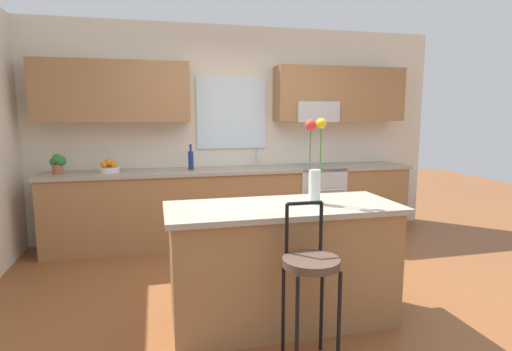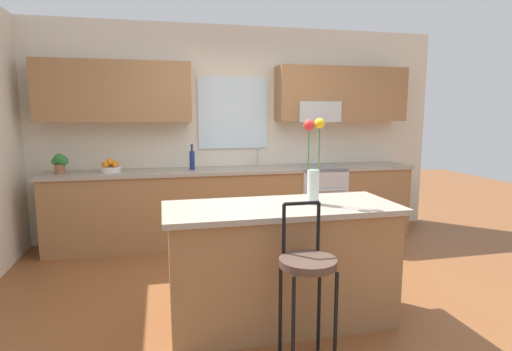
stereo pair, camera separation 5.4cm
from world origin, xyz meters
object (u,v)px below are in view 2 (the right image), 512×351
at_px(flower_vase, 313,167).
at_px(kitchen_island, 281,264).
at_px(fruit_bowl_oranges, 111,168).
at_px(bottle_olive_oil, 192,160).
at_px(potted_plant_small, 60,162).
at_px(oven_range, 317,201).
at_px(bar_stool_near, 307,270).

bearing_deg(flower_vase, kitchen_island, 178.54).
distance_m(fruit_bowl_oranges, bottle_olive_oil, 0.95).
bearing_deg(bottle_olive_oil, flower_vase, -70.70).
bearing_deg(flower_vase, potted_plant_small, 136.36).
height_order(kitchen_island, fruit_bowl_oranges, fruit_bowl_oranges).
height_order(kitchen_island, potted_plant_small, potted_plant_small).
xyz_separation_m(kitchen_island, potted_plant_small, (-1.99, 2.12, 0.59)).
height_order(fruit_bowl_oranges, potted_plant_small, potted_plant_small).
height_order(flower_vase, bottle_olive_oil, flower_vase).
bearing_deg(oven_range, flower_vase, -112.55).
bearing_deg(bottle_olive_oil, bar_stool_near, -79.44).
bearing_deg(potted_plant_small, fruit_bowl_oranges, 0.60).
distance_m(fruit_bowl_oranges, potted_plant_small, 0.55).
bearing_deg(bar_stool_near, oven_range, 67.32).
distance_m(bar_stool_near, fruit_bowl_oranges, 3.08).
distance_m(flower_vase, bottle_olive_oil, 2.26).
relative_size(bar_stool_near, fruit_bowl_oranges, 4.34).
xyz_separation_m(oven_range, fruit_bowl_oranges, (-2.56, 0.03, 0.52)).
height_order(bar_stool_near, potted_plant_small, potted_plant_small).
height_order(flower_vase, fruit_bowl_oranges, flower_vase).
bearing_deg(fruit_bowl_oranges, bottle_olive_oil, -0.24).
distance_m(oven_range, potted_plant_small, 3.16).
height_order(bar_stool_near, bottle_olive_oil, bottle_olive_oil).
xyz_separation_m(bar_stool_near, potted_plant_small, (-1.99, 2.70, 0.42)).
bearing_deg(oven_range, kitchen_island, -118.02).
distance_m(flower_vase, potted_plant_small, 3.09).
bearing_deg(flower_vase, bar_stool_near, -113.15).
bearing_deg(bottle_olive_oil, kitchen_island, -76.67).
xyz_separation_m(fruit_bowl_oranges, potted_plant_small, (-0.54, -0.01, 0.08)).
bearing_deg(potted_plant_small, bar_stool_near, -53.59).
xyz_separation_m(flower_vase, bottle_olive_oil, (-0.75, 2.13, -0.16)).
bearing_deg(flower_vase, fruit_bowl_oranges, 128.40).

